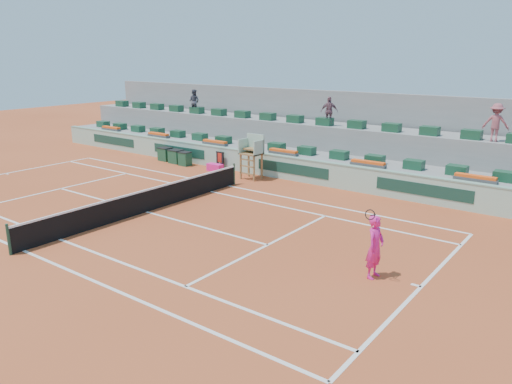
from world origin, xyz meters
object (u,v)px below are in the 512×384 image
player_bag (215,168)px  drink_cooler_a (185,159)px  umpire_chair (252,151)px  tennis_player (375,247)px

player_bag → drink_cooler_a: drink_cooler_a is taller
umpire_chair → tennis_player: (10.48, -7.71, -0.56)m
player_bag → tennis_player: bearing=-30.4°
player_bag → drink_cooler_a: 2.49m
player_bag → umpire_chair: size_ratio=0.41×
drink_cooler_a → tennis_player: tennis_player is taller
player_bag → drink_cooler_a: (-2.48, 0.06, 0.21)m
drink_cooler_a → umpire_chair: bearing=-1.7°
player_bag → drink_cooler_a: bearing=178.5°
player_bag → tennis_player: tennis_player is taller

